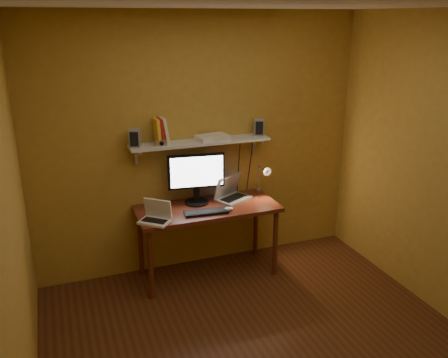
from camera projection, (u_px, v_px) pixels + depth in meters
name	position (u px, v px, depth m)	size (l,w,h in m)	color
room	(269.00, 199.00, 3.37)	(3.44, 3.24, 2.64)	#542C15
desk	(207.00, 215.00, 4.70)	(1.40, 0.60, 0.75)	#5F2616
wall_shelf	(200.00, 142.00, 4.65)	(1.40, 0.25, 0.21)	silver
monitor	(196.00, 176.00, 4.68)	(0.56, 0.27, 0.51)	black
laptop	(231.00, 193.00, 4.86)	(0.41, 0.37, 0.25)	gray
netbook	(156.00, 216.00, 4.33)	(0.33, 0.32, 0.20)	silver
keyboard	(206.00, 212.00, 4.52)	(0.42, 0.14, 0.02)	black
mouse	(228.00, 209.00, 4.58)	(0.09, 0.06, 0.03)	silver
desk_lamp	(263.00, 176.00, 4.94)	(0.09, 0.23, 0.38)	silver
speaker_left	(135.00, 138.00, 4.39)	(0.10, 0.10, 0.18)	gray
speaker_right	(259.00, 127.00, 4.83)	(0.10, 0.10, 0.17)	gray
books	(161.00, 131.00, 4.48)	(0.13, 0.17, 0.25)	gold
shelf_camera	(161.00, 143.00, 4.44)	(0.11, 0.05, 0.06)	silver
router	(212.00, 138.00, 4.66)	(0.31, 0.20, 0.05)	silver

